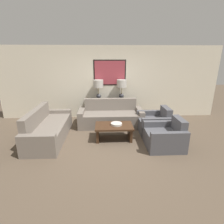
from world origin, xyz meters
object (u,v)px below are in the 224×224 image
object	(u,v)px
console_table	(110,109)
table_lamp_left	(98,86)
couch_by_back_wall	(111,117)
decorative_bowl	(116,124)
armchair_near_back_wall	(155,123)
armchair_near_camera	(165,137)
table_lamp_right	(122,86)
couch_by_side	(48,129)
coffee_table	(114,129)

from	to	relation	value
console_table	table_lamp_left	size ratio (longest dim) A/B	2.02
couch_by_back_wall	decorative_bowl	bearing A→B (deg)	-83.85
armchair_near_back_wall	armchair_near_camera	bearing A→B (deg)	-90.00
console_table	table_lamp_right	bearing A→B (deg)	0.00
couch_by_side	coffee_table	bearing A→B (deg)	-3.96
coffee_table	armchair_near_back_wall	bearing A→B (deg)	20.65
couch_by_side	coffee_table	distance (m)	1.87
couch_by_side	table_lamp_right	bearing A→B (deg)	35.72
table_lamp_left	couch_by_side	bearing A→B (deg)	-131.02
console_table	armchair_near_back_wall	xyz separation A→B (m)	(1.35, -1.25, -0.11)
coffee_table	armchair_near_camera	xyz separation A→B (m)	(1.31, -0.49, -0.03)
couch_by_back_wall	armchair_near_back_wall	bearing A→B (deg)	-23.73
console_table	decorative_bowl	size ratio (longest dim) A/B	4.53
table_lamp_right	armchair_near_camera	world-z (taller)	table_lamp_right
console_table	table_lamp_right	size ratio (longest dim) A/B	2.02
couch_by_back_wall	coffee_table	world-z (taller)	couch_by_back_wall
table_lamp_right	armchair_near_camera	xyz separation A→B (m)	(0.93, -2.24, -0.99)
couch_by_side	armchair_near_camera	xyz separation A→B (m)	(3.18, -0.62, -0.02)
table_lamp_left	armchair_near_back_wall	xyz separation A→B (m)	(1.77, -1.25, -0.99)
coffee_table	armchair_near_back_wall	world-z (taller)	armchair_near_back_wall
table_lamp_right	armchair_near_camera	bearing A→B (deg)	-67.49
couch_by_back_wall	coffee_table	xyz separation A→B (m)	(0.04, -1.08, 0.01)
table_lamp_left	couch_by_side	size ratio (longest dim) A/B	0.33
couch_by_back_wall	couch_by_side	distance (m)	2.06
console_table	armchair_near_back_wall	world-z (taller)	armchair_near_back_wall
table_lamp_left	coffee_table	size ratio (longest dim) A/B	0.67
console_table	armchair_near_camera	size ratio (longest dim) A/B	1.56
table_lamp_left	couch_by_back_wall	xyz separation A→B (m)	(0.42, -0.66, -0.96)
decorative_bowl	armchair_near_back_wall	size ratio (longest dim) A/B	0.34
coffee_table	decorative_bowl	world-z (taller)	decorative_bowl
table_lamp_left	armchair_near_back_wall	world-z (taller)	table_lamp_left
couch_by_back_wall	table_lamp_left	bearing A→B (deg)	122.47
table_lamp_left	coffee_table	xyz separation A→B (m)	(0.46, -1.75, -0.95)
couch_by_side	coffee_table	world-z (taller)	couch_by_side
table_lamp_right	decorative_bowl	xyz separation A→B (m)	(-0.31, -1.72, -0.80)
console_table	couch_by_back_wall	world-z (taller)	couch_by_back_wall
decorative_bowl	console_table	bearing A→B (deg)	93.80
table_lamp_right	couch_by_side	world-z (taller)	table_lamp_right
table_lamp_right	coffee_table	distance (m)	2.02
table_lamp_left	couch_by_back_wall	distance (m)	1.24
console_table	decorative_bowl	distance (m)	1.73
console_table	couch_by_side	size ratio (longest dim) A/B	0.66
decorative_bowl	armchair_near_camera	size ratio (longest dim) A/B	0.34
decorative_bowl	couch_by_side	bearing A→B (deg)	176.88
console_table	table_lamp_right	xyz separation A→B (m)	(0.42, 0.00, 0.88)
decorative_bowl	armchair_near_camera	distance (m)	1.35
decorative_bowl	couch_by_back_wall	bearing A→B (deg)	96.15
console_table	table_lamp_left	bearing A→B (deg)	180.00
coffee_table	armchair_near_back_wall	size ratio (longest dim) A/B	1.14
console_table	decorative_bowl	bearing A→B (deg)	-86.20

